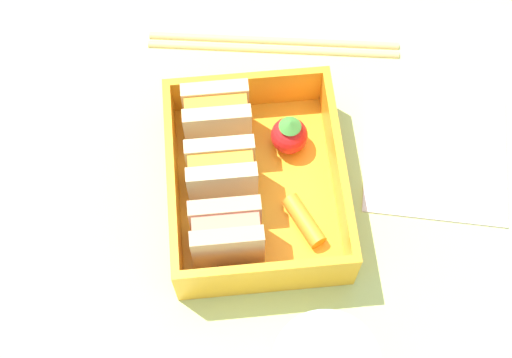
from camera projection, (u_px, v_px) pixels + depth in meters
ground_plane at (256, 199)px, 56.88cm from camera, size 120.00×120.00×2.00cm
bento_tray at (256, 191)px, 55.44cm from camera, size 16.07×13.01×1.20cm
bento_rim at (256, 177)px, 53.16cm from camera, size 16.07×13.01×3.85cm
sandwich_left at (227, 235)px, 50.27cm from camera, size 3.33×5.04×5.50cm
sandwich_center_left at (222, 175)px, 52.31cm from camera, size 3.33×5.04×5.50cm
sandwich_center at (217, 119)px, 54.36cm from camera, size 3.33×5.04×5.50cm
carrot_stick_far_left at (304, 221)px, 53.00cm from camera, size 4.33×2.94×1.31cm
strawberry_far_left at (289, 135)px, 55.11cm from camera, size 2.89×2.89×3.49cm
chopstick_pair at (274, 43)px, 61.80cm from camera, size 4.85×21.77×0.70cm
folded_napkin at (436, 148)px, 57.51cm from camera, size 14.61×13.66×0.40cm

